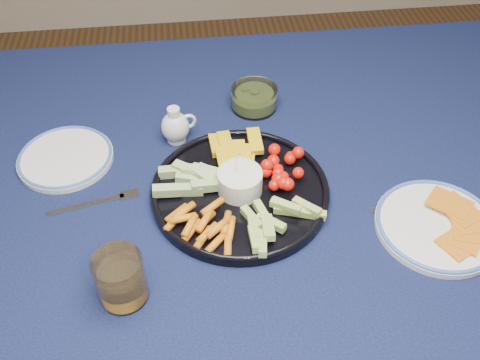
{
  "coord_description": "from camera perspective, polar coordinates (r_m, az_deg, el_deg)",
  "views": [
    {
      "loc": [
        -0.19,
        -0.8,
        1.52
      ],
      "look_at": [
        -0.1,
        -0.08,
        0.79
      ],
      "focal_mm": 40.0,
      "sensor_mm": 36.0,
      "label": 1
    }
  ],
  "objects": [
    {
      "name": "side_plate_extra",
      "position": [
        1.19,
        -18.12,
        2.3
      ],
      "size": [
        0.2,
        0.2,
        0.02
      ],
      "color": "white",
      "rests_on": "dining_table"
    },
    {
      "name": "creamer_pitcher",
      "position": [
        1.17,
        -6.88,
        5.69
      ],
      "size": [
        0.08,
        0.06,
        0.09
      ],
      "color": "silver",
      "rests_on": "dining_table"
    },
    {
      "name": "pickle_bowl",
      "position": [
        1.26,
        1.52,
        8.65
      ],
      "size": [
        0.11,
        0.11,
        0.05
      ],
      "color": "silver",
      "rests_on": "dining_table"
    },
    {
      "name": "crudite_platter",
      "position": [
        1.05,
        -0.14,
        -0.89
      ],
      "size": [
        0.35,
        0.35,
        0.11
      ],
      "color": "black",
      "rests_on": "dining_table"
    },
    {
      "name": "dining_table",
      "position": [
        1.19,
        4.39,
        -1.44
      ],
      "size": [
        1.67,
        1.07,
        0.75
      ],
      "color": "#512B1B",
      "rests_on": "ground"
    },
    {
      "name": "fork_left",
      "position": [
        1.08,
        -14.54,
        -2.23
      ],
      "size": [
        0.18,
        0.06,
        0.0
      ],
      "color": "silver",
      "rests_on": "dining_table"
    },
    {
      "name": "juice_tumbler",
      "position": [
        0.91,
        -12.55,
        -10.44
      ],
      "size": [
        0.08,
        0.08,
        0.1
      ],
      "color": "silver",
      "rests_on": "dining_table"
    },
    {
      "name": "fork_right",
      "position": [
        1.08,
        19.1,
        -3.92
      ],
      "size": [
        0.17,
        0.07,
        0.0
      ],
      "color": "silver",
      "rests_on": "dining_table"
    },
    {
      "name": "cheese_plate",
      "position": [
        1.06,
        20.35,
        -4.45
      ],
      "size": [
        0.23,
        0.23,
        0.03
      ],
      "color": "white",
      "rests_on": "dining_table"
    }
  ]
}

